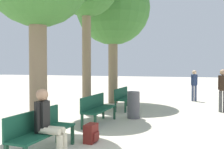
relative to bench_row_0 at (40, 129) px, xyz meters
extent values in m
cube|color=#144733|center=(0.09, 0.00, -0.07)|extent=(0.48, 1.66, 0.04)
cube|color=#144733|center=(-0.13, 0.00, 0.15)|extent=(0.04, 1.66, 0.40)
cube|color=#19422D|center=(0.29, 0.79, -0.30)|extent=(0.06, 0.06, 0.42)
cube|color=#19422D|center=(-0.10, 0.79, -0.30)|extent=(0.06, 0.06, 0.42)
cube|color=#144733|center=(0.09, 2.82, -0.07)|extent=(0.48, 1.66, 0.04)
cube|color=#144733|center=(-0.13, 2.82, 0.15)|extent=(0.04, 1.66, 0.40)
cube|color=#19422D|center=(0.29, 2.03, -0.30)|extent=(0.06, 0.06, 0.42)
cube|color=#19422D|center=(0.29, 3.61, -0.30)|extent=(0.06, 0.06, 0.42)
cube|color=#19422D|center=(-0.10, 2.03, -0.30)|extent=(0.06, 0.06, 0.42)
cube|color=#19422D|center=(-0.10, 3.61, -0.30)|extent=(0.06, 0.06, 0.42)
cube|color=#144733|center=(0.09, 5.64, -0.07)|extent=(0.48, 1.66, 0.04)
cube|color=#144733|center=(-0.13, 5.64, 0.15)|extent=(0.04, 1.66, 0.40)
cube|color=#19422D|center=(0.29, 4.86, -0.30)|extent=(0.06, 0.06, 0.42)
cube|color=#19422D|center=(0.29, 6.43, -0.30)|extent=(0.06, 0.06, 0.42)
cube|color=#19422D|center=(-0.10, 4.86, -0.30)|extent=(0.06, 0.06, 0.42)
cube|color=#19422D|center=(-0.10, 6.43, -0.30)|extent=(0.06, 0.06, 0.42)
cylinder|color=#7A664C|center=(-1.01, 1.33, 1.18)|extent=(0.45, 0.45, 3.38)
cylinder|color=#7A664C|center=(-1.01, 4.21, 1.53)|extent=(0.32, 0.32, 4.09)
cylinder|color=#7A664C|center=(-1.01, 7.11, 1.27)|extent=(0.44, 0.44, 3.56)
sphere|color=#38702D|center=(-1.01, 7.11, 4.01)|extent=(3.50, 3.50, 3.50)
cylinder|color=beige|center=(0.33, -0.16, 0.01)|extent=(0.43, 0.12, 0.12)
cylinder|color=beige|center=(0.54, -0.16, -0.28)|extent=(0.12, 0.12, 0.46)
cylinder|color=beige|center=(0.33, -0.01, 0.01)|extent=(0.43, 0.12, 0.12)
cylinder|color=beige|center=(0.54, -0.01, -0.28)|extent=(0.12, 0.12, 0.46)
cube|color=black|center=(0.11, -0.08, 0.26)|extent=(0.20, 0.23, 0.61)
cylinder|color=black|center=(0.11, -0.21, 0.29)|extent=(0.09, 0.09, 0.55)
cylinder|color=black|center=(0.11, 0.05, 0.29)|extent=(0.09, 0.09, 0.55)
sphere|color=#A37A5B|center=(0.11, -0.08, 0.68)|extent=(0.23, 0.23, 0.23)
cube|color=maroon|center=(0.61, 1.06, -0.30)|extent=(0.22, 0.38, 0.42)
cube|color=maroon|center=(0.74, 1.06, -0.37)|extent=(0.04, 0.26, 0.19)
cylinder|color=#4C4C4C|center=(3.66, 6.21, -0.10)|extent=(0.12, 0.12, 0.82)
cube|color=black|center=(3.73, 6.21, 0.60)|extent=(0.24, 0.26, 0.58)
cylinder|color=black|center=(3.61, 6.21, 0.61)|extent=(0.09, 0.09, 0.55)
sphere|color=#A37A5B|center=(3.73, 6.21, 1.01)|extent=(0.22, 0.22, 0.22)
cylinder|color=#384260|center=(2.56, 9.07, -0.12)|extent=(0.11, 0.11, 0.79)
cylinder|color=#384260|center=(2.70, 9.07, -0.12)|extent=(0.11, 0.11, 0.79)
cube|color=navy|center=(2.63, 9.07, 0.55)|extent=(0.28, 0.28, 0.56)
cylinder|color=navy|center=(2.51, 9.07, 0.56)|extent=(0.08, 0.08, 0.53)
cylinder|color=navy|center=(2.74, 9.07, 0.56)|extent=(0.08, 0.08, 0.53)
sphere|color=tan|center=(2.63, 9.07, 0.94)|extent=(0.21, 0.21, 0.21)
cylinder|color=#4C4C51|center=(0.83, 4.00, -0.06)|extent=(0.42, 0.42, 0.90)
camera|label=1|loc=(2.97, -4.08, 1.21)|focal=40.00mm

